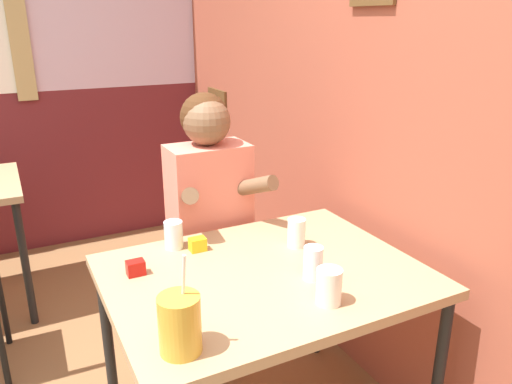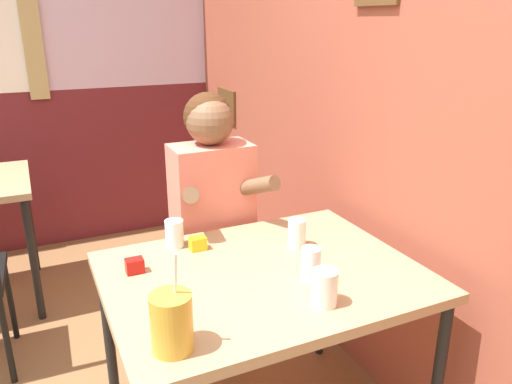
{
  "view_description": "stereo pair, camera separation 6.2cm",
  "coord_description": "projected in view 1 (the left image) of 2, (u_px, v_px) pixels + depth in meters",
  "views": [
    {
      "loc": [
        -0.04,
        -1.09,
        1.54
      ],
      "look_at": [
        0.73,
        0.42,
        0.96
      ],
      "focal_mm": 35.0,
      "sensor_mm": 36.0,
      "label": 1
    },
    {
      "loc": [
        0.02,
        -1.12,
        1.54
      ],
      "look_at": [
        0.73,
        0.42,
        0.96
      ],
      "focal_mm": 35.0,
      "sensor_mm": 36.0,
      "label": 2
    }
  ],
  "objects": [
    {
      "name": "brick_wall_right",
      "position": [
        282.0,
        59.0,
        2.62
      ],
      "size": [
        0.08,
        4.51,
        2.7
      ],
      "color": "#9E4C38",
      "rests_on": "ground_plane"
    },
    {
      "name": "main_table",
      "position": [
        265.0,
        288.0,
        1.73
      ],
      "size": [
        1.05,
        0.81,
        0.73
      ],
      "color": "tan",
      "rests_on": "ground_plane"
    },
    {
      "name": "person_seated",
      "position": [
        210.0,
        231.0,
        2.2
      ],
      "size": [
        0.42,
        0.4,
        1.27
      ],
      "color": "#EA7F6B",
      "rests_on": "ground_plane"
    },
    {
      "name": "cocktail_pitcher",
      "position": [
        180.0,
        324.0,
        1.27
      ],
      "size": [
        0.11,
        0.11,
        0.28
      ],
      "color": "gold",
      "rests_on": "main_table"
    },
    {
      "name": "glass_near_pitcher",
      "position": [
        313.0,
        263.0,
        1.64
      ],
      "size": [
        0.07,
        0.07,
        0.11
      ],
      "color": "silver",
      "rests_on": "main_table"
    },
    {
      "name": "glass_center",
      "position": [
        296.0,
        233.0,
        1.88
      ],
      "size": [
        0.07,
        0.07,
        0.11
      ],
      "color": "silver",
      "rests_on": "main_table"
    },
    {
      "name": "glass_far_side",
      "position": [
        329.0,
        286.0,
        1.5
      ],
      "size": [
        0.08,
        0.08,
        0.11
      ],
      "color": "silver",
      "rests_on": "main_table"
    },
    {
      "name": "glass_by_brick",
      "position": [
        174.0,
        235.0,
        1.87
      ],
      "size": [
        0.07,
        0.07,
        0.11
      ],
      "color": "silver",
      "rests_on": "main_table"
    },
    {
      "name": "condiment_ketchup",
      "position": [
        136.0,
        268.0,
        1.68
      ],
      "size": [
        0.06,
        0.04,
        0.05
      ],
      "color": "#B7140F",
      "rests_on": "main_table"
    },
    {
      "name": "condiment_mustard",
      "position": [
        198.0,
        244.0,
        1.85
      ],
      "size": [
        0.06,
        0.04,
        0.05
      ],
      "color": "yellow",
      "rests_on": "main_table"
    }
  ]
}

